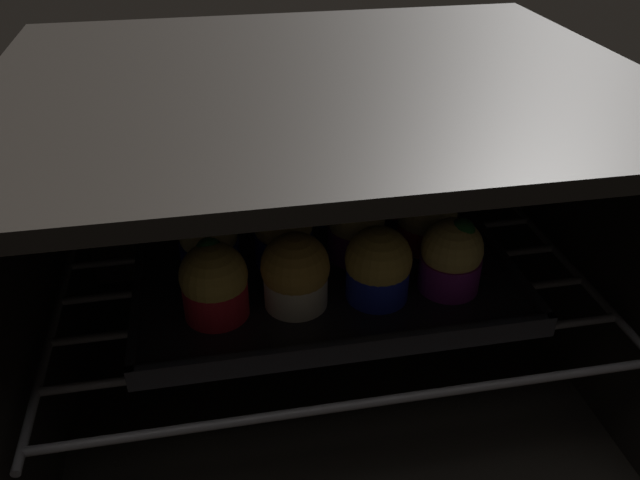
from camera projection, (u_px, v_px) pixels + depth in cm
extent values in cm
cube|color=black|center=(321.00, 371.00, 76.37)|extent=(59.00, 47.00, 1.50)
cube|color=black|center=(322.00, 81.00, 57.36)|extent=(59.00, 47.00, 1.50)
cube|color=black|center=(290.00, 156.00, 85.75)|extent=(59.00, 1.50, 34.00)
cube|color=black|center=(33.00, 276.00, 62.39)|extent=(1.50, 47.00, 34.00)
cube|color=black|center=(574.00, 221.00, 71.34)|extent=(1.50, 47.00, 34.00)
cylinder|color=#4C494C|center=(364.00, 403.00, 52.91)|extent=(54.00, 0.80, 0.80)
cylinder|color=#4C494C|center=(347.00, 352.00, 58.17)|extent=(54.00, 0.80, 0.80)
cylinder|color=#4C494C|center=(333.00, 309.00, 63.43)|extent=(54.00, 0.80, 0.80)
cylinder|color=#4C494C|center=(321.00, 273.00, 68.69)|extent=(54.00, 0.80, 0.80)
cylinder|color=#4C494C|center=(311.00, 242.00, 73.94)|extent=(54.00, 0.80, 0.80)
cylinder|color=#4C494C|center=(302.00, 215.00, 79.20)|extent=(54.00, 0.80, 0.80)
cylinder|color=#4C494C|center=(295.00, 192.00, 84.46)|extent=(54.00, 0.80, 0.80)
cylinder|color=#4C494C|center=(59.00, 302.00, 64.48)|extent=(0.80, 42.00, 0.80)
cylinder|color=#4C494C|center=(553.00, 248.00, 72.89)|extent=(0.80, 42.00, 0.80)
cube|color=black|center=(320.00, 261.00, 68.86)|extent=(38.54, 30.73, 1.20)
cube|color=black|center=(351.00, 345.00, 55.84)|extent=(38.54, 0.80, 1.00)
cube|color=black|center=(298.00, 189.00, 80.69)|extent=(38.54, 0.80, 1.00)
cube|color=black|center=(139.00, 271.00, 65.33)|extent=(0.80, 30.73, 1.00)
cube|color=black|center=(486.00, 236.00, 71.21)|extent=(0.80, 30.73, 1.00)
cylinder|color=red|center=(216.00, 298.00, 59.47)|extent=(6.10, 6.10, 3.52)
sphere|color=gold|center=(213.00, 276.00, 58.09)|extent=(6.31, 6.31, 6.31)
sphere|color=#1E6023|center=(209.00, 251.00, 57.70)|extent=(2.51, 2.51, 2.51)
cylinder|color=silver|center=(296.00, 288.00, 60.82)|extent=(6.10, 6.10, 3.52)
sphere|color=gold|center=(295.00, 266.00, 59.48)|extent=(6.56, 6.56, 6.56)
sphere|color=#1E6023|center=(290.00, 246.00, 58.61)|extent=(1.94, 1.94, 1.94)
cylinder|color=#1928B7|center=(377.00, 281.00, 61.79)|extent=(6.10, 6.10, 3.52)
sphere|color=gold|center=(378.00, 259.00, 60.43)|extent=(6.45, 6.45, 6.45)
cylinder|color=#7A238C|center=(449.00, 272.00, 63.06)|extent=(6.10, 6.10, 3.52)
sphere|color=#DBBC60|center=(452.00, 249.00, 61.58)|extent=(6.04, 6.04, 6.04)
sphere|color=#19511E|center=(462.00, 231.00, 60.26)|extent=(2.46, 2.46, 2.46)
cylinder|color=#1928B7|center=(211.00, 256.00, 65.49)|extent=(6.10, 6.10, 3.52)
sphere|color=#E0CC7A|center=(208.00, 232.00, 63.96)|extent=(5.98, 5.98, 5.98)
sphere|color=#1E6023|center=(218.00, 217.00, 62.73)|extent=(1.75, 1.75, 1.75)
cylinder|color=#1928B7|center=(284.00, 246.00, 67.00)|extent=(6.10, 6.10, 3.52)
sphere|color=#DBBC60|center=(283.00, 222.00, 65.42)|extent=(6.21, 6.21, 6.21)
sphere|color=#28702D|center=(281.00, 202.00, 64.17)|extent=(2.46, 2.46, 2.46)
cylinder|color=#7A238C|center=(356.00, 241.00, 67.92)|extent=(6.10, 6.10, 3.52)
sphere|color=#E0CC7A|center=(357.00, 220.00, 66.55)|extent=(5.91, 5.91, 5.91)
sphere|color=#28702D|center=(358.00, 198.00, 65.69)|extent=(1.99, 1.99, 1.99)
cylinder|color=red|center=(425.00, 231.00, 69.61)|extent=(6.10, 6.10, 3.52)
sphere|color=#E0CC7A|center=(427.00, 213.00, 68.39)|extent=(6.54, 6.54, 6.54)
cylinder|color=silver|center=(207.00, 216.00, 72.38)|extent=(6.10, 6.10, 3.52)
sphere|color=#DBBC60|center=(204.00, 196.00, 71.01)|extent=(6.12, 6.12, 6.12)
cylinder|color=#1928B7|center=(276.00, 212.00, 73.22)|extent=(6.10, 6.10, 3.52)
sphere|color=gold|center=(275.00, 189.00, 71.63)|extent=(6.41, 6.41, 6.41)
sphere|color=#1E6023|center=(280.00, 171.00, 69.67)|extent=(2.59, 2.59, 2.59)
cylinder|color=#1928B7|center=(337.00, 205.00, 74.62)|extent=(6.10, 6.10, 3.52)
sphere|color=#E0CC7A|center=(338.00, 182.00, 73.05)|extent=(6.06, 6.06, 6.06)
sphere|color=#1E6023|center=(339.00, 161.00, 72.39)|extent=(1.68, 1.68, 1.68)
cylinder|color=red|center=(405.00, 197.00, 76.10)|extent=(6.10, 6.10, 3.52)
sphere|color=#DBBC60|center=(407.00, 175.00, 74.48)|extent=(6.57, 6.57, 6.57)
sphere|color=#1E6023|center=(401.00, 159.00, 73.19)|extent=(1.64, 1.64, 1.64)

